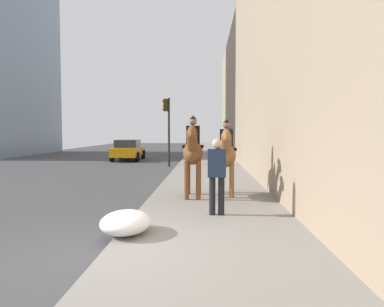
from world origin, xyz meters
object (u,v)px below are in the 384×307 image
Objects in this scene: mounted_horse_far at (226,154)px; traffic_light_near_curb at (167,121)px; pedestrian_greeting at (217,171)px; car_near_lane at (128,150)px; mounted_horse_near at (193,152)px.

mounted_horse_far is 0.57× the size of traffic_light_near_curb.
car_near_lane is (17.29, 5.64, -0.35)m from pedestrian_greeting.
mounted_horse_far is at bearing -164.84° from traffic_light_near_curb.
traffic_light_near_curb is at bearing -146.21° from car_near_lane.
mounted_horse_far reaches higher than pedestrian_greeting.
pedestrian_greeting is 13.11m from traffic_light_near_curb.
traffic_light_near_curb reaches higher than mounted_horse_far.
pedestrian_greeting is 18.19m from car_near_lane.
mounted_horse_near reaches higher than pedestrian_greeting.
mounted_horse_far is at bearing 109.37° from mounted_horse_near.
mounted_horse_far is 1.31× the size of pedestrian_greeting.
car_near_lane is at bearing 35.51° from traffic_light_near_curb.
mounted_horse_near is at bearing -163.29° from car_near_lane.
pedestrian_greeting is (-2.54, 0.35, -0.23)m from mounted_horse_far.
car_near_lane is (14.75, 5.98, -0.58)m from mounted_horse_far.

